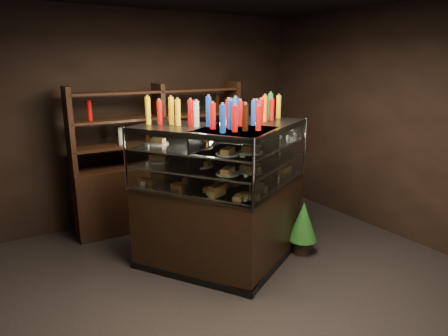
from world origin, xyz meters
The scene contains 7 objects.
ground centered at (0.00, 0.00, 0.00)m, with size 5.00×5.00×0.00m, color black.
room_shell centered at (0.00, 0.00, 1.94)m, with size 5.02×5.02×3.01m.
display_case centered at (0.11, 0.48, 0.54)m, with size 2.11×1.67×1.63m.
food_display centered at (0.11, 0.47, 1.23)m, with size 1.66×1.23×0.49m.
bottles_top centered at (0.11, 0.48, 1.77)m, with size 1.49×1.09×0.30m.
potted_conifer centered at (1.04, 0.21, 0.42)m, with size 0.35×0.35×0.74m.
back_shelving centered at (0.01, 2.05, 0.61)m, with size 2.44×0.52×2.00m.
Camera 1 is at (-2.19, -3.07, 2.29)m, focal length 32.00 mm.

